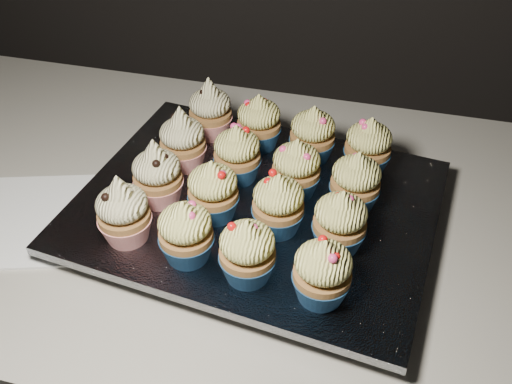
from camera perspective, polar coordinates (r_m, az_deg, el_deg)
cabinet at (r=1.19m, az=-11.01°, el=-16.49°), size 2.40×0.60×0.86m
worktop at (r=0.86m, az=-14.73°, el=0.18°), size 2.44×0.64×0.04m
napkin at (r=0.81m, az=-20.67°, el=-2.52°), size 0.22×0.22×0.00m
baking_tray at (r=0.75m, az=0.00°, el=-2.27°), size 0.45×0.36×0.02m
foil_lining at (r=0.74m, az=0.00°, el=-1.30°), size 0.48×0.40×0.01m
cupcake_0 at (r=0.67m, az=-13.12°, el=-1.98°), size 0.06×0.06×0.10m
cupcake_1 at (r=0.64m, az=-7.04°, el=-4.06°), size 0.06×0.06×0.08m
cupcake_2 at (r=0.62m, az=-0.87°, el=-5.98°), size 0.06×0.06×0.08m
cupcake_3 at (r=0.60m, az=6.66°, el=-7.95°), size 0.06×0.06×0.08m
cupcake_4 at (r=0.72m, az=-9.83°, el=1.67°), size 0.06×0.06×0.10m
cupcake_5 at (r=0.69m, az=-4.31°, el=0.06°), size 0.06×0.06×0.08m
cupcake_6 at (r=0.67m, az=2.23°, el=-1.29°), size 0.06×0.06×0.08m
cupcake_7 at (r=0.66m, az=8.39°, el=-3.00°), size 0.06×0.06×0.08m
cupcake_8 at (r=0.77m, az=-7.35°, el=5.08°), size 0.06×0.06×0.10m
cupcake_9 at (r=0.75m, az=-1.90°, el=3.75°), size 0.06×0.06×0.08m
cupcake_10 at (r=0.72m, az=4.03°, el=2.31°), size 0.06×0.06×0.08m
cupcake_11 at (r=0.71m, az=9.91°, el=0.95°), size 0.06×0.06×0.08m
cupcake_12 at (r=0.83m, az=-4.60°, el=8.10°), size 0.06×0.06×0.10m
cupcake_13 at (r=0.81m, az=0.29°, el=6.91°), size 0.06×0.06×0.08m
cupcake_14 at (r=0.79m, az=5.67°, el=5.69°), size 0.06×0.06×0.08m
cupcake_15 at (r=0.77m, az=11.13°, el=4.45°), size 0.06×0.06×0.08m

